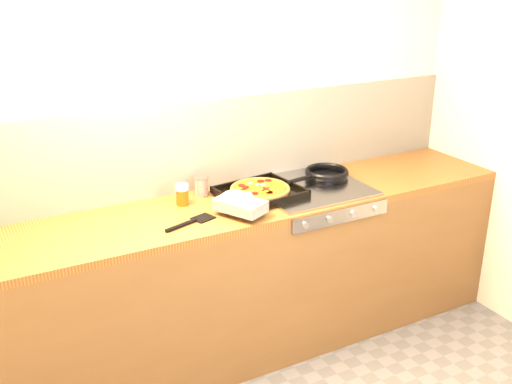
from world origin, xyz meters
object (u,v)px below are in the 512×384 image
pizza_on_tray (254,194)px  tomato_can (201,186)px  juice_glass (182,195)px  frying_pan (326,174)px

pizza_on_tray → tomato_can: bearing=134.9°
juice_glass → frying_pan: bearing=-2.4°
frying_pan → tomato_can: tomato_can is taller
tomato_can → juice_glass: (-0.14, -0.07, 0.00)m
tomato_can → juice_glass: bearing=-152.1°
tomato_can → juice_glass: 0.16m
pizza_on_tray → juice_glass: size_ratio=4.95×
frying_pan → juice_glass: juice_glass is taller
frying_pan → juice_glass: bearing=177.6°
juice_glass → pizza_on_tray: bearing=-21.5°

